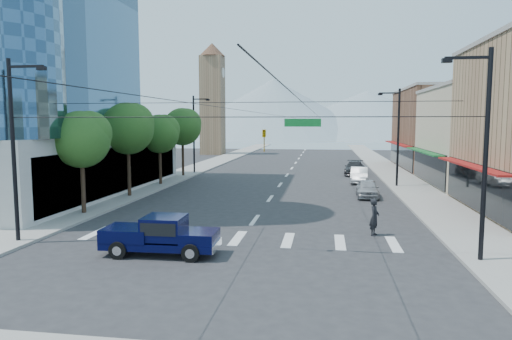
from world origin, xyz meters
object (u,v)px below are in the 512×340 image
object	(u,v)px
pedestrian	(374,217)
parked_car_mid	(359,175)
pickup_truck	(160,235)
parked_car_near	(367,188)
parked_car_far	(355,168)

from	to	relation	value
pedestrian	parked_car_mid	distance (m)	21.54
pickup_truck	parked_car_near	size ratio (longest dim) A/B	1.26
parked_car_mid	parked_car_far	size ratio (longest dim) A/B	0.87
pickup_truck	parked_car_far	world-z (taller)	pickup_truck
pickup_truck	parked_car_near	distance (m)	20.65
pickup_truck	parked_car_mid	bearing A→B (deg)	67.04
pedestrian	parked_car_near	xyz separation A→B (m)	(0.77, 12.57, -0.27)
parked_car_near	parked_car_far	size ratio (longest dim) A/B	0.79
parked_car_far	pickup_truck	bearing A→B (deg)	-102.47
parked_car_mid	pedestrian	bearing A→B (deg)	-87.77
pickup_truck	pedestrian	size ratio (longest dim) A/B	2.70
pickup_truck	parked_car_mid	size ratio (longest dim) A/B	1.13
parked_car_near	parked_car_far	bearing A→B (deg)	91.57
parked_car_far	parked_car_mid	bearing A→B (deg)	-84.69
pickup_truck	pedestrian	bearing A→B (deg)	26.02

